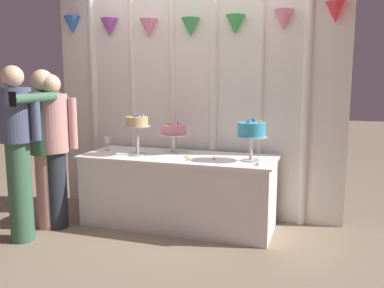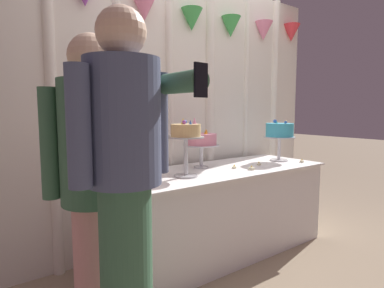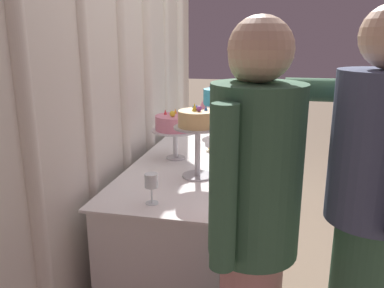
{
  "view_description": "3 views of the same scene",
  "coord_description": "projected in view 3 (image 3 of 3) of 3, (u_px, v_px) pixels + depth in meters",
  "views": [
    {
      "loc": [
        1.4,
        -3.74,
        1.5
      ],
      "look_at": [
        0.15,
        0.08,
        0.86
      ],
      "focal_mm": 38.48,
      "sensor_mm": 36.0,
      "label": 1
    },
    {
      "loc": [
        -1.77,
        -1.9,
        1.23
      ],
      "look_at": [
        -0.2,
        0.22,
        0.94
      ],
      "focal_mm": 29.84,
      "sensor_mm": 36.0,
      "label": 2
    },
    {
      "loc": [
        -2.54,
        -0.43,
        1.52
      ],
      "look_at": [
        -0.01,
        0.13,
        0.81
      ],
      "focal_mm": 36.95,
      "sensor_mm": 36.0,
      "label": 3
    }
  ],
  "objects": [
    {
      "name": "cake_display_rightmost",
      "position": [
        219.0,
        99.0,
        3.33
      ],
      "size": [
        0.3,
        0.3,
        0.4
      ],
      "color": "silver",
      "rests_on": "cake_table"
    },
    {
      "name": "cake_display_center",
      "position": [
        175.0,
        125.0,
        2.59
      ],
      "size": [
        0.31,
        0.31,
        0.34
      ],
      "color": "silver",
      "rests_on": "cake_table"
    },
    {
      "name": "guest_girl_blue_dress",
      "position": [
        256.0,
        221.0,
        1.41
      ],
      "size": [
        0.45,
        0.84,
        1.59
      ],
      "color": "#D6938E",
      "rests_on": "ground_plane"
    },
    {
      "name": "ground_plane",
      "position": [
        210.0,
        252.0,
        2.88
      ],
      "size": [
        24.0,
        24.0,
        0.0
      ],
      "primitive_type": "plane",
      "color": "gray"
    },
    {
      "name": "draped_curtain",
      "position": [
        134.0,
        68.0,
        2.66
      ],
      "size": [
        3.24,
        0.2,
        2.43
      ],
      "color": "white",
      "rests_on": "ground_plane"
    },
    {
      "name": "tealight_far_left",
      "position": [
        209.0,
        151.0,
        2.8
      ],
      "size": [
        0.04,
        0.04,
        0.03
      ],
      "color": "beige",
      "rests_on": "cake_table"
    },
    {
      "name": "tealight_near_left",
      "position": [
        229.0,
        149.0,
        2.84
      ],
      "size": [
        0.05,
        0.05,
        0.04
      ],
      "color": "beige",
      "rests_on": "cake_table"
    },
    {
      "name": "cake_display_leftmost",
      "position": [
        198.0,
        125.0,
        2.23
      ],
      "size": [
        0.27,
        0.27,
        0.44
      ],
      "color": "#B2B2B7",
      "rests_on": "cake_table"
    },
    {
      "name": "guest_man_pink_jacket",
      "position": [
        368.0,
        229.0,
        1.32
      ],
      "size": [
        0.45,
        0.35,
        1.62
      ],
      "color": "#3D6B4C",
      "rests_on": "ground_plane"
    },
    {
      "name": "cake_table",
      "position": [
        197.0,
        205.0,
        2.81
      ],
      "size": [
        1.97,
        0.74,
        0.73
      ],
      "color": "white",
      "rests_on": "ground_plane"
    },
    {
      "name": "wine_glass",
      "position": [
        151.0,
        182.0,
        1.91
      ],
      "size": [
        0.07,
        0.07,
        0.15
      ],
      "color": "silver",
      "rests_on": "cake_table"
    },
    {
      "name": "guest_man_dark_suit",
      "position": [
        249.0,
        218.0,
        1.5
      ],
      "size": [
        0.43,
        0.4,
        1.54
      ],
      "color": "#282D38",
      "rests_on": "ground_plane"
    },
    {
      "name": "tealight_far_right",
      "position": [
        242.0,
        129.0,
        3.45
      ],
      "size": [
        0.04,
        0.04,
        0.03
      ],
      "color": "beige",
      "rests_on": "cake_table"
    },
    {
      "name": "tealight_near_right",
      "position": [
        218.0,
        141.0,
        3.06
      ],
      "size": [
        0.04,
        0.04,
        0.03
      ],
      "color": "beige",
      "rests_on": "cake_table"
    }
  ]
}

